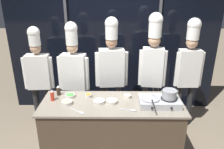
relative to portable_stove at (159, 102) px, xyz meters
name	(u,v)px	position (x,y,z in m)	size (l,w,h in m)	color
window_wall_back	(113,48)	(-0.69, 1.59, 0.39)	(4.29, 0.09, 2.70)	black
demo_counter	(112,128)	(-0.69, 0.06, -0.50)	(2.10, 0.78, 0.90)	#4C3D2D
portable_stove	(159,102)	(0.00, 0.00, 0.00)	(0.58, 0.36, 0.11)	#B2B5BA
frying_pan	(151,97)	(-0.13, 0.00, 0.08)	(0.28, 0.48, 0.05)	#ADAFB5
stock_pot	(169,94)	(0.13, 0.00, 0.12)	(0.23, 0.21, 0.13)	#93969B
squeeze_bottle_chili	(52,95)	(-1.58, 0.12, 0.03)	(0.06, 0.06, 0.18)	red
squeeze_bottle_soy	(58,90)	(-1.53, 0.30, 0.03)	(0.06, 0.06, 0.17)	#332319
prep_bowl_carrots	(88,95)	(-1.05, 0.24, -0.02)	(0.10, 0.10, 0.05)	silver
prep_bowl_chicken	(127,96)	(-0.45, 0.22, -0.02)	(0.12, 0.12, 0.05)	silver
prep_bowl_ginger	(67,102)	(-1.34, 0.01, -0.02)	(0.16, 0.16, 0.05)	silver
prep_bowl_bean_sprouts	(99,101)	(-0.88, 0.05, -0.03)	(0.17, 0.17, 0.05)	silver
prep_bowl_scallions	(70,95)	(-1.34, 0.23, -0.03)	(0.16, 0.16, 0.05)	silver
prep_bowl_garlic	(112,101)	(-0.69, 0.06, -0.03)	(0.17, 0.17, 0.05)	silver
serving_spoon_slotted	(80,112)	(-1.12, -0.22, -0.05)	(0.24, 0.17, 0.02)	#B2B5BA
serving_spoon_solid	(131,110)	(-0.42, -0.16, -0.05)	(0.25, 0.09, 0.02)	#B2B5BA
chef_head	(38,71)	(-2.01, 0.85, 0.15)	(0.54, 0.23, 1.90)	#232326
chef_sous	(74,70)	(-1.37, 0.80, 0.18)	(0.56, 0.26, 1.98)	#232326
chef_line	(112,66)	(-0.70, 0.87, 0.23)	(0.58, 0.27, 2.05)	#4C4C51
chef_pastry	(153,61)	(0.01, 0.80, 0.35)	(0.47, 0.23, 2.13)	#4C4C51
chef_apprentice	(189,64)	(0.66, 0.85, 0.28)	(0.49, 0.22, 2.04)	#232326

